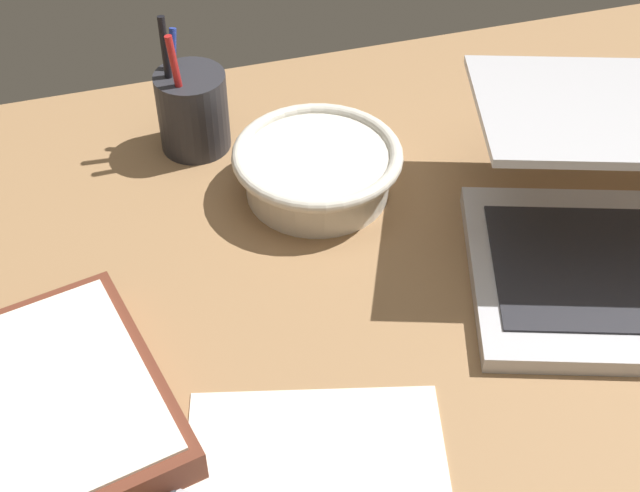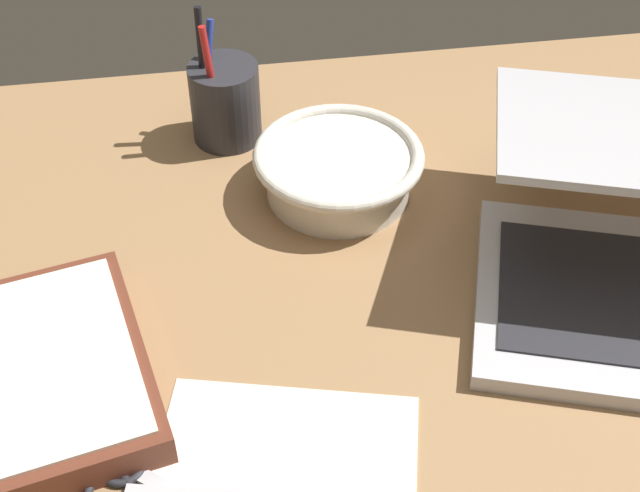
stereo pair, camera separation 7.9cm
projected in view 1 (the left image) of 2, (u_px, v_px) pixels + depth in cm
name	position (u px, v px, depth cm)	size (l,w,h in cm)	color
desk_top	(355.00, 367.00, 79.07)	(140.00, 100.00, 2.00)	#936D47
bowl	(317.00, 168.00, 93.23)	(17.86, 17.86, 5.61)	silver
pen_cup	(192.00, 110.00, 98.24)	(7.82, 7.82, 15.95)	#28282D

